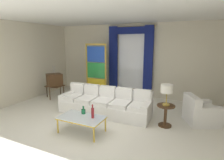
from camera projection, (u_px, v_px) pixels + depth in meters
name	position (u px, v px, depth m)	size (l,w,h in m)	color
ground_plane	(100.00, 121.00, 5.29)	(16.00, 16.00, 0.00)	silver
wall_rear	(134.00, 60.00, 7.70)	(8.00, 0.12, 3.00)	beige
wall_left	(24.00, 62.00, 7.03)	(0.12, 7.00, 3.00)	beige
ceiling_slab	(112.00, 16.00, 5.39)	(8.00, 7.60, 0.04)	white
curtained_window	(130.00, 55.00, 7.56)	(2.00, 0.17, 2.70)	white
couch_white_long	(106.00, 104.00, 5.86)	(2.95, 1.01, 0.86)	white
coffee_table	(81.00, 118.00, 4.58)	(1.13, 0.65, 0.41)	silver
bottle_blue_decanter	(93.00, 112.00, 4.49)	(0.07, 0.07, 0.35)	maroon
bottle_crystal_tall	(83.00, 111.00, 4.78)	(0.11, 0.11, 0.21)	#196B3D
vintage_tv	(55.00, 80.00, 7.41)	(0.74, 0.77, 1.35)	#472D19
armchair_white	(200.00, 113.00, 5.14)	(1.08, 1.07, 0.80)	white
stained_glass_divider	(96.00, 71.00, 7.60)	(0.95, 0.05, 2.20)	gold
peacock_figurine	(103.00, 94.00, 7.23)	(0.44, 0.60, 0.50)	beige
round_side_table	(165.00, 114.00, 4.93)	(0.48, 0.48, 0.59)	#472D19
table_lamp_brass	(167.00, 90.00, 4.79)	(0.32, 0.32, 0.57)	#B29338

